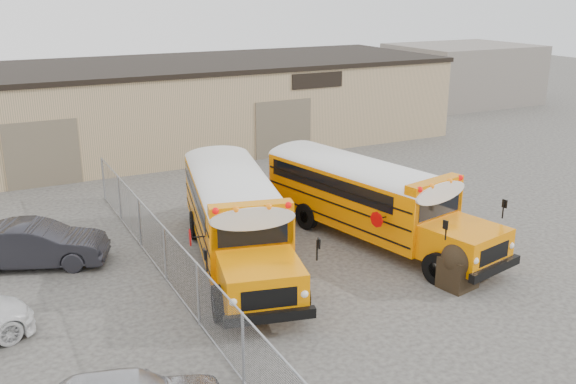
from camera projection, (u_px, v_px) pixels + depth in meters
name	position (u px, v px, depth m)	size (l,w,h in m)	color
ground	(385.00, 280.00, 19.70)	(120.00, 120.00, 0.00)	#373532
warehouse	(180.00, 103.00, 35.95)	(30.20, 10.20, 4.67)	tan
chainlink_fence	(165.00, 254.00, 19.38)	(0.07, 18.07, 1.81)	#95979D
distant_building_right	(462.00, 74.00, 49.76)	(10.00, 8.00, 4.40)	gray
school_bus_left	(212.00, 163.00, 26.38)	(4.57, 10.15, 2.89)	#FD8700
school_bus_right	(267.00, 161.00, 26.93)	(4.35, 9.97, 2.84)	orange
tarp_bundle	(459.00, 264.00, 19.01)	(1.13, 1.08, 1.47)	black
car_dark	(36.00, 245.00, 20.53)	(1.54, 4.42, 1.46)	black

